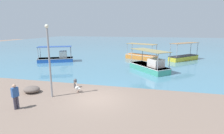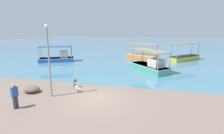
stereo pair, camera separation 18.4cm
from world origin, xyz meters
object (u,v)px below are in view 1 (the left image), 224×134
pelican (78,88)px  fishing_boat_center (57,58)px  fishing_boat_far_right (184,57)px  mooring_bollard (75,83)px  net_pile (32,89)px  lamp_post (49,57)px  fishing_boat_near_left (141,56)px  fisherman_standing (15,96)px  fishing_boat_outer (150,66)px

pelican → fishing_boat_center: bearing=126.6°
fishing_boat_center → fishing_boat_far_right: size_ratio=1.08×
mooring_bollard → net_pile: mooring_bollard is taller
fishing_boat_center → lamp_post: (7.16, -13.01, 2.48)m
fishing_boat_near_left → mooring_bollard: bearing=-106.4°
fishing_boat_near_left → pelican: 17.49m
pelican → fisherman_standing: size_ratio=0.47×
fishing_boat_far_right → mooring_bollard: fishing_boat_far_right is taller
fishing_boat_far_right → net_pile: (-14.50, -18.49, -0.30)m
fishing_boat_center → fishing_boat_far_right: fishing_boat_far_right is taller
fishing_boat_outer → pelican: 10.37m
fishing_boat_near_left → fishing_boat_far_right: 6.86m
net_pile → fisherman_standing: bearing=-70.1°
net_pile → fishing_boat_far_right: bearing=51.9°
lamp_post → mooring_bollard: lamp_post is taller
fishing_boat_near_left → fisherman_standing: bearing=-107.8°
fishing_boat_far_right → mooring_bollard: 20.15m
mooring_bollard → net_pile: 3.56m
pelican → net_pile: size_ratio=0.60×
fishing_boat_near_left → lamp_post: 19.33m
fishing_boat_near_left → fishing_boat_center: bearing=-157.2°
net_pile → fishing_boat_outer: bearing=46.0°
fishing_boat_far_right → pelican: bearing=-121.7°
lamp_post → mooring_bollard: bearing=70.6°
fishing_boat_center → fisherman_standing: size_ratio=3.28×
mooring_bollard → fishing_boat_outer: bearing=50.4°
lamp_post → net_pile: 3.54m
fishing_boat_outer → fisherman_standing: fishing_boat_outer is taller
lamp_post → net_pile: bearing=169.0°
fishing_boat_near_left → fisherman_standing: size_ratio=3.27×
pelican → fishing_boat_outer: bearing=57.2°
fishing_boat_center → pelican: size_ratio=6.93×
fishing_boat_far_right → pelican: (-10.85, -17.58, -0.19)m
fishing_boat_outer → fishing_boat_far_right: fishing_boat_far_right is taller
fishing_boat_center → fisherman_standing: fishing_boat_center is taller
fishing_boat_center → net_pile: fishing_boat_center is taller
pelican → lamp_post: 3.37m
fishing_boat_outer → mooring_bollard: 9.92m
pelican → net_pile: bearing=-166.1°
fishing_boat_outer → fishing_boat_near_left: (-1.62, 8.31, -0.09)m
fishing_boat_center → lamp_post: lamp_post is taller
fishing_boat_outer → pelican: size_ratio=6.87×
fishing_boat_center → mooring_bollard: 13.30m
fishing_boat_near_left → fishing_boat_far_right: bearing=4.6°
fishing_boat_far_right → lamp_post: size_ratio=0.94×
fishing_boat_far_right → lamp_post: 22.73m
fishing_boat_outer → fisherman_standing: 14.93m
pelican → lamp_post: (-1.54, -1.32, 2.70)m
fishing_boat_center → net_pile: (5.04, -12.60, -0.33)m
fisherman_standing → net_pile: size_ratio=1.26×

